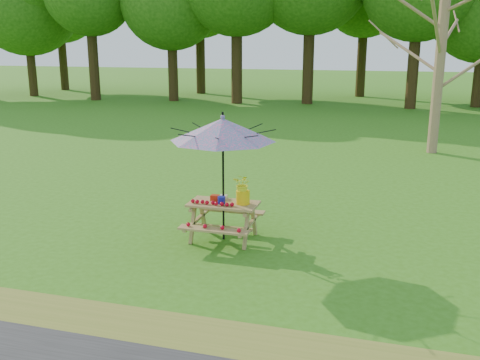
# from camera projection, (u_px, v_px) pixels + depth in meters

# --- Properties ---
(ground) EXTENTS (120.00, 120.00, 0.00)m
(ground) POSITION_uv_depth(u_px,v_px,m) (250.00, 253.00, 8.80)
(ground) COLOR #377416
(ground) RESTS_ON ground
(drygrass_strip) EXTENTS (120.00, 1.20, 0.01)m
(drygrass_strip) POSITION_uv_depth(u_px,v_px,m) (188.00, 342.00, 6.20)
(drygrass_strip) COLOR olive
(drygrass_strip) RESTS_ON ground
(picnic_table) EXTENTS (1.20, 1.32, 0.67)m
(picnic_table) POSITION_uv_depth(u_px,v_px,m) (224.00, 222.00, 9.35)
(picnic_table) COLOR #A18348
(picnic_table) RESTS_ON ground
(patio_umbrella) EXTENTS (2.10, 2.10, 2.25)m
(patio_umbrella) POSITION_uv_depth(u_px,v_px,m) (223.00, 130.00, 8.95)
(patio_umbrella) COLOR black
(patio_umbrella) RESTS_ON ground
(produce_bins) EXTENTS (0.31, 0.41, 0.13)m
(produce_bins) POSITION_uv_depth(u_px,v_px,m) (220.00, 199.00, 9.32)
(produce_bins) COLOR #B7270E
(produce_bins) RESTS_ON picnic_table
(tomatoes_row) EXTENTS (0.77, 0.13, 0.07)m
(tomatoes_row) POSITION_uv_depth(u_px,v_px,m) (212.00, 203.00, 9.13)
(tomatoes_row) COLOR red
(tomatoes_row) RESTS_ON picnic_table
(flower_bucket) EXTENTS (0.38, 0.35, 0.53)m
(flower_bucket) POSITION_uv_depth(u_px,v_px,m) (243.00, 188.00, 9.14)
(flower_bucket) COLOR yellow
(flower_bucket) RESTS_ON picnic_table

